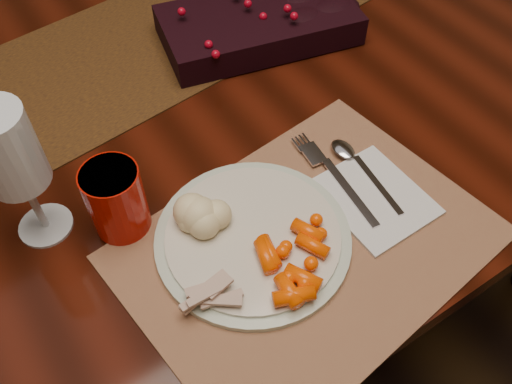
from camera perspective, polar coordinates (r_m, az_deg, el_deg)
floor at (r=1.50m, az=-6.16°, el=-12.84°), size 5.00×5.00×0.00m
dining_table at (r=1.17m, az=-7.72°, el=-4.97°), size 1.80×1.00×0.75m
table_runner at (r=1.02m, az=-11.96°, el=14.76°), size 1.62×0.52×0.00m
centerpiece at (r=1.00m, az=0.29°, el=17.59°), size 0.37×0.24×0.07m
placemat_main at (r=0.71m, az=5.44°, el=-5.54°), size 0.50×0.39×0.00m
dinner_plate at (r=0.70m, az=-0.33°, el=-4.81°), size 0.28×0.28×0.01m
baby_carrots at (r=0.66m, az=4.27°, el=-7.62°), size 0.10×0.08×0.02m
mashed_potatoes at (r=0.69m, az=-5.64°, el=-2.54°), size 0.10×0.09×0.05m
turkey_shreds at (r=0.65m, az=-4.73°, el=-10.58°), size 0.07×0.07×0.02m
napkin at (r=0.76m, az=12.30°, el=-0.59°), size 0.13×0.15×0.01m
fork at (r=0.77m, az=8.84°, el=1.09°), size 0.04×0.17×0.00m
spoon at (r=0.79m, az=11.53°, el=1.95°), size 0.05×0.15×0.00m
red_cup at (r=0.71m, az=-14.51°, el=-0.81°), size 0.08×0.08×0.10m
wine_glass at (r=0.70m, az=-23.55°, el=1.41°), size 0.07×0.07×0.21m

